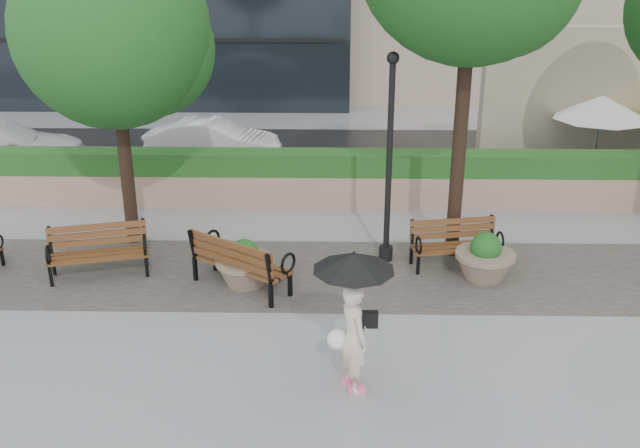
{
  "coord_description": "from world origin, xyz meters",
  "views": [
    {
      "loc": [
        0.43,
        -9.66,
        6.13
      ],
      "look_at": [
        0.17,
        2.91,
        1.1
      ],
      "focal_mm": 40.0,
      "sensor_mm": 36.0,
      "label": 1
    }
  ],
  "objects_px": {
    "bench_1": "(100,262)",
    "lamppost": "(389,174)",
    "bench_3": "(455,254)",
    "planter_left": "(245,267)",
    "planter_right": "(485,261)",
    "car_left": "(0,146)",
    "car_right": "(213,141)",
    "bench_2": "(241,273)",
    "pedestrian": "(353,308)"
  },
  "relations": [
    {
      "from": "planter_right",
      "to": "lamppost",
      "type": "bearing_deg",
      "value": 155.56
    },
    {
      "from": "bench_1",
      "to": "bench_3",
      "type": "bearing_deg",
      "value": -10.01
    },
    {
      "from": "bench_3",
      "to": "car_left",
      "type": "relative_size",
      "value": 0.39
    },
    {
      "from": "bench_3",
      "to": "lamppost",
      "type": "bearing_deg",
      "value": 158.36
    },
    {
      "from": "planter_left",
      "to": "lamppost",
      "type": "xyz_separation_m",
      "value": [
        2.75,
        1.19,
        1.5
      ]
    },
    {
      "from": "bench_1",
      "to": "lamppost",
      "type": "height_order",
      "value": "lamppost"
    },
    {
      "from": "planter_left",
      "to": "lamppost",
      "type": "distance_m",
      "value": 3.35
    },
    {
      "from": "bench_1",
      "to": "car_right",
      "type": "relative_size",
      "value": 0.51
    },
    {
      "from": "bench_1",
      "to": "car_right",
      "type": "distance_m",
      "value": 7.78
    },
    {
      "from": "bench_1",
      "to": "planter_right",
      "type": "distance_m",
      "value": 7.47
    },
    {
      "from": "planter_right",
      "to": "pedestrian",
      "type": "height_order",
      "value": "pedestrian"
    },
    {
      "from": "bench_3",
      "to": "planter_left",
      "type": "height_order",
      "value": "bench_3"
    },
    {
      "from": "car_left",
      "to": "bench_3",
      "type": "bearing_deg",
      "value": -125.45
    },
    {
      "from": "bench_2",
      "to": "bench_3",
      "type": "height_order",
      "value": "bench_2"
    },
    {
      "from": "bench_1",
      "to": "lamppost",
      "type": "xyz_separation_m",
      "value": [
        5.63,
        0.86,
        1.57
      ]
    },
    {
      "from": "bench_3",
      "to": "car_left",
      "type": "distance_m",
      "value": 13.52
    },
    {
      "from": "bench_1",
      "to": "car_right",
      "type": "height_order",
      "value": "car_right"
    },
    {
      "from": "planter_right",
      "to": "lamppost",
      "type": "height_order",
      "value": "lamppost"
    },
    {
      "from": "planter_left",
      "to": "car_left",
      "type": "distance_m",
      "value": 10.67
    },
    {
      "from": "bench_3",
      "to": "lamppost",
      "type": "xyz_separation_m",
      "value": [
        -1.36,
        0.28,
        1.58
      ]
    },
    {
      "from": "bench_1",
      "to": "planter_left",
      "type": "xyz_separation_m",
      "value": [
        2.88,
        -0.32,
        0.06
      ]
    },
    {
      "from": "planter_left",
      "to": "planter_right",
      "type": "distance_m",
      "value": 4.6
    },
    {
      "from": "bench_3",
      "to": "pedestrian",
      "type": "xyz_separation_m",
      "value": [
        -2.15,
        -4.2,
        1.02
      ]
    },
    {
      "from": "planter_right",
      "to": "car_right",
      "type": "distance_m",
      "value": 10.05
    },
    {
      "from": "bench_1",
      "to": "planter_left",
      "type": "bearing_deg",
      "value": -21.22
    },
    {
      "from": "bench_3",
      "to": "pedestrian",
      "type": "relative_size",
      "value": 0.86
    },
    {
      "from": "car_left",
      "to": "bench_2",
      "type": "bearing_deg",
      "value": -141.11
    },
    {
      "from": "bench_3",
      "to": "bench_1",
      "type": "bearing_deg",
      "value": 174.73
    },
    {
      "from": "bench_2",
      "to": "bench_1",
      "type": "bearing_deg",
      "value": 24.85
    },
    {
      "from": "pedestrian",
      "to": "planter_right",
      "type": "bearing_deg",
      "value": -60.21
    },
    {
      "from": "planter_left",
      "to": "lamppost",
      "type": "bearing_deg",
      "value": 23.41
    },
    {
      "from": "bench_1",
      "to": "car_left",
      "type": "height_order",
      "value": "car_left"
    },
    {
      "from": "bench_3",
      "to": "planter_left",
      "type": "bearing_deg",
      "value": -177.58
    },
    {
      "from": "bench_3",
      "to": "car_right",
      "type": "xyz_separation_m",
      "value": [
        -6.0,
        7.13,
        0.36
      ]
    },
    {
      "from": "car_right",
      "to": "pedestrian",
      "type": "xyz_separation_m",
      "value": [
        3.85,
        -11.33,
        0.66
      ]
    },
    {
      "from": "pedestrian",
      "to": "car_right",
      "type": "bearing_deg",
      "value": -5.64
    },
    {
      "from": "bench_2",
      "to": "planter_left",
      "type": "bearing_deg",
      "value": -75.43
    },
    {
      "from": "bench_1",
      "to": "bench_3",
      "type": "relative_size",
      "value": 1.07
    },
    {
      "from": "bench_1",
      "to": "car_left",
      "type": "bearing_deg",
      "value": 110.73
    },
    {
      "from": "bench_1",
      "to": "bench_2",
      "type": "distance_m",
      "value": 2.86
    },
    {
      "from": "bench_2",
      "to": "bench_3",
      "type": "bearing_deg",
      "value": -131.14
    },
    {
      "from": "bench_2",
      "to": "car_right",
      "type": "distance_m",
      "value": 8.4
    },
    {
      "from": "bench_2",
      "to": "lamppost",
      "type": "xyz_separation_m",
      "value": [
        2.8,
        1.35,
        1.55
      ]
    },
    {
      "from": "car_right",
      "to": "lamppost",
      "type": "bearing_deg",
      "value": -140.06
    },
    {
      "from": "lamppost",
      "to": "pedestrian",
      "type": "relative_size",
      "value": 1.98
    },
    {
      "from": "car_right",
      "to": "pedestrian",
      "type": "height_order",
      "value": "pedestrian"
    },
    {
      "from": "planter_right",
      "to": "car_left",
      "type": "bearing_deg",
      "value": 150.94
    },
    {
      "from": "car_right",
      "to": "pedestrian",
      "type": "bearing_deg",
      "value": -155.4
    },
    {
      "from": "bench_3",
      "to": "pedestrian",
      "type": "distance_m",
      "value": 4.83
    },
    {
      "from": "bench_2",
      "to": "car_right",
      "type": "height_order",
      "value": "car_right"
    }
  ]
}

